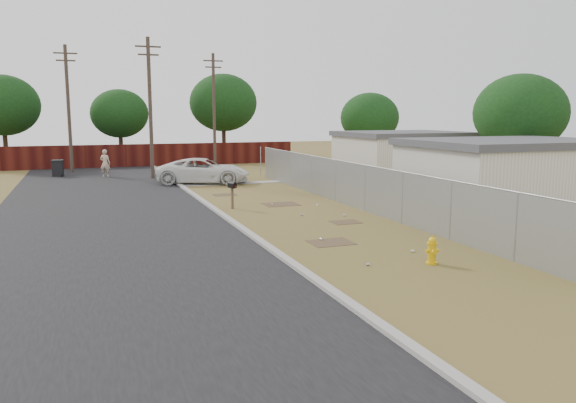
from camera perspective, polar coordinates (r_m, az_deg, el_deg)
name	(u,v)px	position (r m, az deg, el deg)	size (l,w,h in m)	color
ground	(298,216)	(23.31, 1.05, -1.43)	(120.00, 120.00, 0.00)	brown
street	(117,197)	(29.74, -17.01, 0.45)	(15.10, 60.00, 0.12)	black
chainlink_fence	(355,190)	(25.37, 6.79, 1.17)	(0.10, 27.06, 2.02)	#919499
privacy_fence	(113,156)	(46.53, -17.38, 4.43)	(30.00, 0.12, 1.80)	#48150F
utility_poles	(147,107)	(42.29, -14.11, 9.31)	(12.60, 8.24, 9.00)	#44362D
houses	(449,165)	(30.53, 16.08, 3.62)	(9.30, 17.24, 3.10)	silver
horizon_trees	(201,108)	(45.85, -8.83, 9.34)	(33.32, 31.94, 7.78)	#352318
fire_hydrant	(432,251)	(16.28, 14.43, -4.87)	(0.37, 0.38, 0.81)	#DEAC0B
mailbox	(232,188)	(24.95, -5.70, 1.42)	(0.31, 0.53, 1.21)	brown
pickup_truck	(204,171)	(34.46, -8.57, 3.10)	(2.55, 5.54, 1.54)	white
pedestrian	(105,163)	(39.38, -18.08, 3.71)	(0.68, 0.45, 1.86)	#C4A990
trash_bin	(58,168)	(40.95, -22.35, 3.17)	(0.83, 0.90, 1.12)	black
scattered_litter	(328,224)	(21.44, 4.06, -2.26)	(2.87, 11.04, 0.07)	silver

